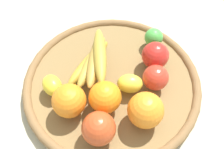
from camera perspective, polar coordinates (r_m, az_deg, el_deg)
The scene contains 12 objects.
ground_plane at distance 0.72m, azimuth 0.00°, elevation -2.67°, with size 2.40×2.40×0.00m, color #B9B39A.
basket at distance 0.70m, azimuth 0.00°, elevation -1.81°, with size 0.47×0.47×0.04m.
orange_1 at distance 0.61m, azimuth -1.51°, elevation -4.94°, with size 0.08×0.08×0.08m, color orange.
apple_0 at distance 0.70m, azimuth 9.29°, elevation 4.09°, with size 0.07×0.07×0.07m, color red.
banana_bunch at distance 0.68m, azimuth -3.87°, elevation 3.29°, with size 0.13×0.18×0.08m.
apple_2 at distance 0.66m, azimuth 9.37°, elevation -0.65°, with size 0.06×0.06×0.06m, color red.
orange_2 at distance 0.60m, azimuth 7.24°, elevation -7.63°, with size 0.08×0.08×0.08m, color orange.
apple_1 at distance 0.58m, azimuth -2.87°, elevation -11.53°, with size 0.08×0.08×0.08m, color #C24620.
orange_0 at distance 0.62m, azimuth -9.24°, elevation -5.60°, with size 0.08×0.08×0.08m, color orange.
lemon_1 at distance 0.67m, azimuth -12.74°, elevation -2.31°, with size 0.06×0.05×0.05m, color yellow.
lime_0 at distance 0.76m, azimuth 8.97°, elevation 7.91°, with size 0.05×0.05×0.05m, color green.
lemon_0 at distance 0.65m, azimuth 3.80°, elevation -2.07°, with size 0.06×0.05×0.05m, color yellow.
Camera 1 is at (0.22, -0.33, 0.60)m, focal length 42.46 mm.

